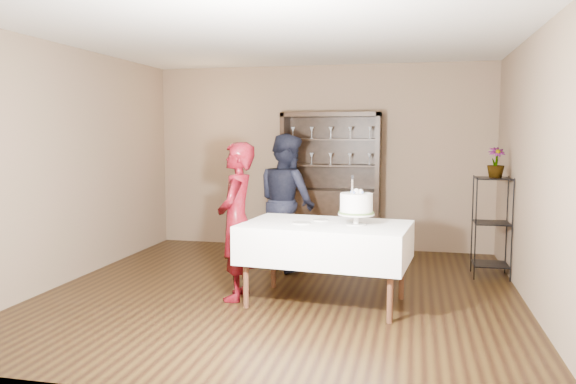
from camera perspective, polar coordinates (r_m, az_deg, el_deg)
name	(u,v)px	position (r m, az deg, el deg)	size (l,w,h in m)	color
floor	(282,292)	(6.15, -0.66, -10.13)	(5.00, 5.00, 0.00)	black
ceiling	(281,36)	(5.99, -0.69, 15.52)	(5.00, 5.00, 0.00)	silver
back_wall	(320,157)	(8.37, 3.30, 3.53)	(5.00, 0.02, 2.70)	#76654C
wall_left	(71,164)	(6.94, -21.22, 2.63)	(0.02, 5.00, 2.70)	#76654C
wall_right	(535,171)	(5.87, 23.82, 1.98)	(0.02, 5.00, 2.70)	#76654C
china_hutch	(331,206)	(8.15, 4.37, -1.38)	(1.40, 0.48, 2.00)	black
plant_etagere	(492,223)	(7.09, 19.98, -2.95)	(0.42, 0.42, 1.20)	black
cake_table	(326,242)	(5.63, 3.87, -5.13)	(1.72, 1.17, 0.82)	white
woman	(237,221)	(5.78, -5.24, -2.97)	(0.59, 0.39, 1.62)	#390506
man	(287,201)	(7.06, -0.12, -0.97)	(0.83, 0.65, 1.70)	black
cake	(356,205)	(5.51, 6.95, -1.32)	(0.36, 0.36, 0.49)	silver
plate_near	(301,223)	(5.57, 1.35, -3.16)	(0.19, 0.19, 0.01)	silver
plate_far	(321,220)	(5.76, 3.36, -2.87)	(0.16, 0.16, 0.01)	silver
potted_plant	(496,163)	(7.02, 20.36, 2.83)	(0.20, 0.20, 0.36)	#527236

